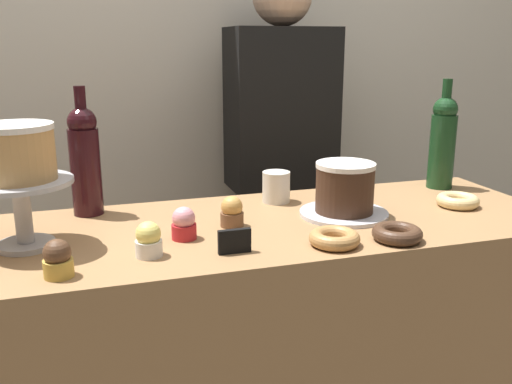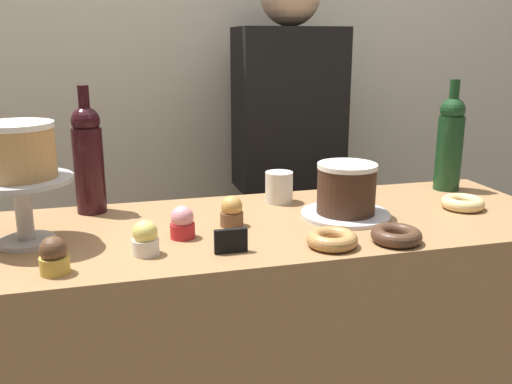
% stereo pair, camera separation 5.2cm
% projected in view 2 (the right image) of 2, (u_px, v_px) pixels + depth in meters
% --- Properties ---
extents(back_wall, '(6.00, 0.05, 2.60)m').
position_uv_depth(back_wall, '(197.00, 56.00, 2.05)').
color(back_wall, beige).
rests_on(back_wall, ground_plane).
extents(cake_stand_pedestal, '(0.22, 0.22, 0.15)m').
position_uv_depth(cake_stand_pedestal, '(22.00, 199.00, 1.20)').
color(cake_stand_pedestal, '#B2B2B7').
rests_on(cake_stand_pedestal, display_counter).
extents(white_layer_cake, '(0.16, 0.16, 0.12)m').
position_uv_depth(white_layer_cake, '(17.00, 150.00, 1.17)').
color(white_layer_cake, tan).
rests_on(white_layer_cake, cake_stand_pedestal).
extents(silver_serving_platter, '(0.23, 0.23, 0.01)m').
position_uv_depth(silver_serving_platter, '(345.00, 214.00, 1.42)').
color(silver_serving_platter, silver).
rests_on(silver_serving_platter, display_counter).
extents(chocolate_round_cake, '(0.15, 0.15, 0.13)m').
position_uv_depth(chocolate_round_cake, '(347.00, 188.00, 1.40)').
color(chocolate_round_cake, '#3D2619').
rests_on(chocolate_round_cake, silver_serving_platter).
extents(wine_bottle_green, '(0.08, 0.08, 0.33)m').
position_uv_depth(wine_bottle_green, '(450.00, 142.00, 1.65)').
color(wine_bottle_green, '#193D1E').
rests_on(wine_bottle_green, display_counter).
extents(wine_bottle_dark_red, '(0.08, 0.08, 0.33)m').
position_uv_depth(wine_bottle_dark_red, '(88.00, 157.00, 1.42)').
color(wine_bottle_dark_red, black).
rests_on(wine_bottle_dark_red, display_counter).
extents(cupcake_strawberry, '(0.06, 0.06, 0.07)m').
position_uv_depth(cupcake_strawberry, '(182.00, 223.00, 1.26)').
color(cupcake_strawberry, red).
rests_on(cupcake_strawberry, display_counter).
extents(cupcake_chocolate, '(0.06, 0.06, 0.07)m').
position_uv_depth(cupcake_chocolate, '(54.00, 256.00, 1.06)').
color(cupcake_chocolate, gold).
rests_on(cupcake_chocolate, display_counter).
extents(cupcake_caramel, '(0.06, 0.06, 0.07)m').
position_uv_depth(cupcake_caramel, '(232.00, 212.00, 1.34)').
color(cupcake_caramel, brown).
rests_on(cupcake_caramel, display_counter).
extents(cupcake_lemon, '(0.06, 0.06, 0.07)m').
position_uv_depth(cupcake_lemon, '(145.00, 239.00, 1.16)').
color(cupcake_lemon, white).
rests_on(cupcake_lemon, display_counter).
extents(donut_chocolate, '(0.11, 0.11, 0.03)m').
position_uv_depth(donut_chocolate, '(396.00, 235.00, 1.23)').
color(donut_chocolate, '#472D1E').
rests_on(donut_chocolate, display_counter).
extents(donut_maple, '(0.11, 0.11, 0.03)m').
position_uv_depth(donut_maple, '(332.00, 239.00, 1.21)').
color(donut_maple, '#B27F47').
rests_on(donut_maple, display_counter).
extents(donut_glazed, '(0.11, 0.11, 0.03)m').
position_uv_depth(donut_glazed, '(463.00, 203.00, 1.48)').
color(donut_glazed, '#E0C17F').
rests_on(donut_glazed, display_counter).
extents(price_sign_chalkboard, '(0.07, 0.01, 0.05)m').
position_uv_depth(price_sign_chalkboard, '(231.00, 241.00, 1.17)').
color(price_sign_chalkboard, black).
rests_on(price_sign_chalkboard, display_counter).
extents(coffee_cup_ceramic, '(0.08, 0.08, 0.09)m').
position_uv_depth(coffee_cup_ceramic, '(279.00, 187.00, 1.54)').
color(coffee_cup_ceramic, silver).
rests_on(coffee_cup_ceramic, display_counter).
extents(barista_figure, '(0.36, 0.22, 1.60)m').
position_uv_depth(barista_figure, '(287.00, 189.00, 2.01)').
color(barista_figure, black).
rests_on(barista_figure, ground_plane).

